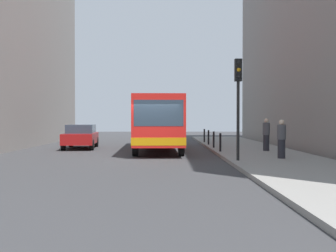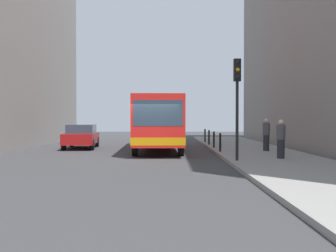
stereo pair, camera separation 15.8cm
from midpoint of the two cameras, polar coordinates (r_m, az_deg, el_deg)
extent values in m
plane|color=#38383A|center=(19.20, -2.03, -4.48)|extent=(80.00, 80.00, 0.00)
cube|color=gray|center=(19.75, 13.87, -4.14)|extent=(4.40, 40.00, 0.15)
cube|color=red|center=(24.04, -1.21, 0.80)|extent=(2.77, 11.06, 2.50)
cube|color=orange|center=(24.07, -1.21, -1.47)|extent=(2.79, 11.08, 0.36)
cube|color=#2D3D4C|center=(18.57, -1.15, 1.82)|extent=(2.26, 0.12, 1.20)
cube|color=#2D3D4C|center=(24.54, -1.21, 1.62)|extent=(2.75, 9.46, 1.00)
cylinder|color=black|center=(20.22, 2.04, -2.78)|extent=(0.30, 1.01, 1.00)
cylinder|color=black|center=(20.21, -4.37, -2.79)|extent=(0.30, 1.01, 1.00)
cylinder|color=black|center=(28.00, 1.08, -1.74)|extent=(0.30, 1.01, 1.00)
cylinder|color=black|center=(27.99, -3.55, -1.74)|extent=(0.30, 1.01, 1.00)
cube|color=maroon|center=(25.90, -11.80, -1.67)|extent=(2.13, 4.53, 0.64)
cube|color=#2D3D4C|center=(26.03, -11.77, -0.38)|extent=(1.79, 2.58, 0.52)
cylinder|color=black|center=(24.34, -10.34, -2.59)|extent=(0.27, 0.66, 0.64)
cylinder|color=black|center=(24.56, -14.15, -2.57)|extent=(0.27, 0.66, 0.64)
cylinder|color=black|center=(27.32, -9.69, -2.20)|extent=(0.27, 0.66, 0.64)
cylinder|color=black|center=(27.52, -13.09, -2.18)|extent=(0.27, 0.66, 0.64)
cube|color=silver|center=(34.36, -1.38, -1.00)|extent=(1.87, 4.43, 0.64)
cube|color=#2D3D4C|center=(34.49, -1.38, -0.03)|extent=(1.64, 2.49, 0.52)
cylinder|color=black|center=(32.88, 0.03, -1.65)|extent=(0.23, 0.64, 0.64)
cylinder|color=black|center=(32.89, -2.83, -1.65)|extent=(0.23, 0.64, 0.64)
cylinder|color=black|center=(35.87, -0.05, -1.43)|extent=(0.23, 0.64, 0.64)
cylinder|color=black|center=(35.89, -2.67, -1.43)|extent=(0.23, 0.64, 0.64)
cylinder|color=black|center=(16.75, 9.88, 0.70)|extent=(0.12, 0.12, 3.20)
cube|color=black|center=(16.86, 9.90, 7.69)|extent=(0.28, 0.24, 0.90)
sphere|color=black|center=(16.77, 9.98, 8.69)|extent=(0.16, 0.16, 0.16)
sphere|color=orange|center=(16.74, 9.97, 7.74)|extent=(0.16, 0.16, 0.16)
sphere|color=black|center=(16.70, 9.97, 6.78)|extent=(0.16, 0.16, 0.16)
cylinder|color=black|center=(21.25, 7.50, -2.27)|extent=(0.11, 0.11, 0.95)
cylinder|color=black|center=(24.10, 6.61, -1.88)|extent=(0.11, 0.11, 0.95)
cylinder|color=black|center=(26.97, 5.91, -1.58)|extent=(0.11, 0.11, 0.95)
cylinder|color=black|center=(29.83, 5.34, -1.33)|extent=(0.11, 0.11, 0.95)
cylinder|color=#26262D|center=(18.11, 15.69, -3.09)|extent=(0.32, 0.32, 0.80)
cylinder|color=#4C4C51|center=(18.07, 15.70, -0.84)|extent=(0.38, 0.38, 0.62)
sphere|color=beige|center=(18.06, 15.71, 0.50)|extent=(0.22, 0.22, 0.22)
cylinder|color=#26262D|center=(22.15, 13.74, -2.31)|extent=(0.32, 0.32, 0.83)
cylinder|color=#4C4C51|center=(22.12, 13.74, -0.39)|extent=(0.38, 0.38, 0.64)
sphere|color=beige|center=(22.12, 13.75, 0.74)|extent=(0.23, 0.23, 0.23)
camera|label=1|loc=(0.08, -89.79, 0.00)|focal=43.76mm
camera|label=2|loc=(0.08, 90.21, 0.00)|focal=43.76mm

